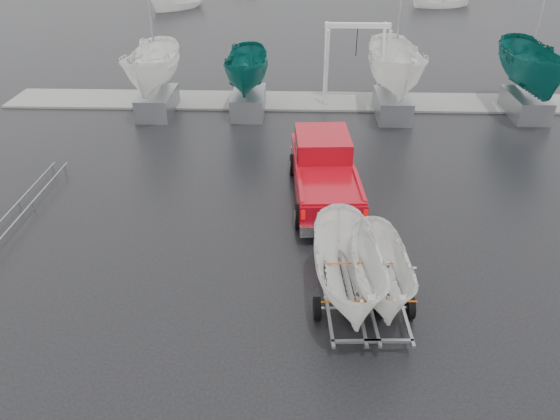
{
  "coord_description": "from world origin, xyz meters",
  "views": [
    {
      "loc": [
        0.45,
        -15.3,
        9.62
      ],
      "look_at": [
        -0.04,
        -0.73,
        1.2
      ],
      "focal_mm": 35.0,
      "sensor_mm": 36.0,
      "label": 1
    }
  ],
  "objects_px": {
    "pickup_truck": "(324,168)",
    "boat_hoist": "(356,52)",
    "trailer_parked": "(386,235)",
    "trailer_hitched": "(353,223)"
  },
  "relations": [
    {
      "from": "pickup_truck",
      "to": "trailer_hitched",
      "type": "relative_size",
      "value": 1.24
    },
    {
      "from": "pickup_truck",
      "to": "boat_hoist",
      "type": "relative_size",
      "value": 1.54
    },
    {
      "from": "trailer_hitched",
      "to": "trailer_parked",
      "type": "xyz_separation_m",
      "value": [
        0.84,
        0.04,
        -0.34
      ]
    },
    {
      "from": "trailer_parked",
      "to": "boat_hoist",
      "type": "relative_size",
      "value": 1.08
    },
    {
      "from": "trailer_hitched",
      "to": "trailer_parked",
      "type": "relative_size",
      "value": 1.15
    },
    {
      "from": "trailer_parked",
      "to": "boat_hoist",
      "type": "xyz_separation_m",
      "value": [
        0.72,
        16.97,
        0.24
      ]
    },
    {
      "from": "pickup_truck",
      "to": "boat_hoist",
      "type": "bearing_deg",
      "value": 75.95
    },
    {
      "from": "trailer_hitched",
      "to": "trailer_parked",
      "type": "distance_m",
      "value": 0.91
    },
    {
      "from": "pickup_truck",
      "to": "trailer_hitched",
      "type": "xyz_separation_m",
      "value": [
        0.39,
        -6.62,
        1.69
      ]
    },
    {
      "from": "trailer_hitched",
      "to": "boat_hoist",
      "type": "xyz_separation_m",
      "value": [
        1.56,
        17.01,
        -0.1
      ]
    }
  ]
}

